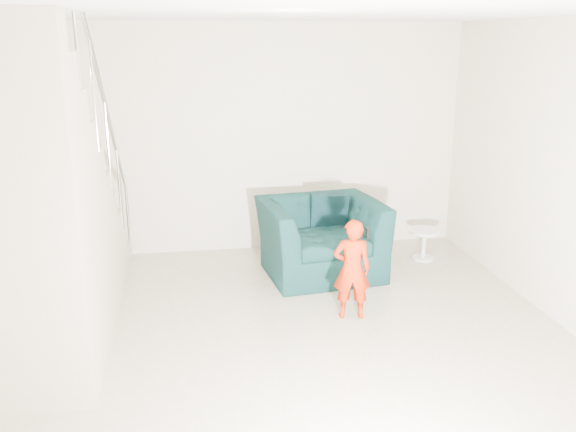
# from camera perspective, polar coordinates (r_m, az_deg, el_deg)

# --- Properties ---
(floor) EXTENTS (5.50, 5.50, 0.00)m
(floor) POSITION_cam_1_polar(r_m,az_deg,el_deg) (5.13, 0.51, -13.01)
(floor) COLOR gray
(floor) RESTS_ON ground
(ceiling) EXTENTS (5.50, 5.50, 0.00)m
(ceiling) POSITION_cam_1_polar(r_m,az_deg,el_deg) (4.48, 0.60, 18.70)
(ceiling) COLOR silver
(ceiling) RESTS_ON back_wall
(back_wall) EXTENTS (5.00, 0.00, 5.00)m
(back_wall) POSITION_cam_1_polar(r_m,az_deg,el_deg) (7.29, -3.14, 7.11)
(back_wall) COLOR beige
(back_wall) RESTS_ON floor
(front_wall) EXTENTS (5.00, 0.00, 5.00)m
(front_wall) POSITION_cam_1_polar(r_m,az_deg,el_deg) (2.16, 13.55, -16.72)
(front_wall) COLOR beige
(front_wall) RESTS_ON floor
(armchair) EXTENTS (1.38, 1.24, 0.82)m
(armchair) POSITION_cam_1_polar(r_m,az_deg,el_deg) (6.69, 3.12, -2.05)
(armchair) COLOR black
(armchair) RESTS_ON floor
(toddler) EXTENTS (0.38, 0.28, 0.95)m
(toddler) POSITION_cam_1_polar(r_m,az_deg,el_deg) (5.63, 6.00, -4.97)
(toddler) COLOR #AF3105
(toddler) RESTS_ON floor
(side_table) EXTENTS (0.36, 0.36, 0.36)m
(side_table) POSITION_cam_1_polar(r_m,az_deg,el_deg) (7.32, 12.61, -2.16)
(side_table) COLOR silver
(side_table) RESTS_ON floor
(staircase) EXTENTS (1.02, 3.03, 3.62)m
(staircase) POSITION_cam_1_polar(r_m,az_deg,el_deg) (5.35, -22.18, -1.97)
(staircase) COLOR #ADA089
(staircase) RESTS_ON floor
(cushion) EXTENTS (0.42, 0.20, 0.42)m
(cushion) POSITION_cam_1_polar(r_m,az_deg,el_deg) (6.90, 3.83, 0.59)
(cushion) COLOR black
(cushion) RESTS_ON armchair
(throw) EXTENTS (0.05, 0.50, 0.56)m
(throw) POSITION_cam_1_polar(r_m,az_deg,el_deg) (6.57, -1.35, -1.42)
(throw) COLOR black
(throw) RESTS_ON armchair
(phone) EXTENTS (0.02, 0.05, 0.10)m
(phone) POSITION_cam_1_polar(r_m,az_deg,el_deg) (5.52, 7.44, -1.60)
(phone) COLOR black
(phone) RESTS_ON toddler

